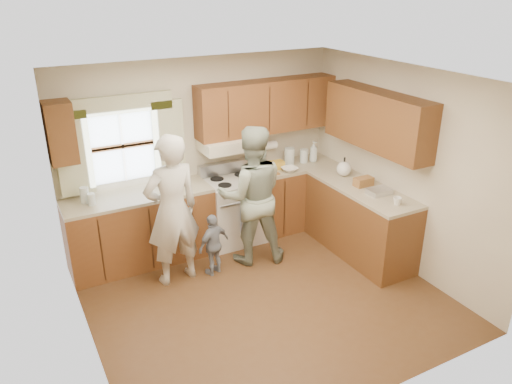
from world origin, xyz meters
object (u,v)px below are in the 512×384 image
woman_left (172,211)px  child (214,244)px  woman_right (252,196)px  stove (233,209)px

woman_left → child: size_ratio=2.30×
woman_right → child: bearing=26.8°
woman_left → woman_right: size_ratio=1.03×
stove → woman_right: 0.73m
stove → woman_left: bearing=-151.0°
woman_left → child: (0.46, -0.09, -0.52)m
woman_left → child: woman_left is taller
woman_left → stove: bearing=-157.7°
stove → woman_right: woman_right is taller
child → woman_left: bearing=-31.4°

